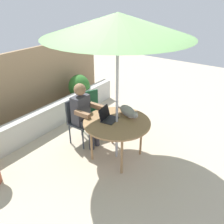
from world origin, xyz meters
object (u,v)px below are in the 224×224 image
Objects in this scene: patio_umbrella at (118,25)px; cat at (128,112)px; potted_plant_near_fence at (79,89)px; patio_table at (117,124)px; person_seated at (84,112)px; chair_occupied at (78,117)px; chair_empty at (91,109)px; laptop at (107,116)px.

cat is at bearing -10.02° from patio_umbrella.
cat is at bearing -114.74° from potted_plant_near_fence.
potted_plant_near_fence is at bearing 65.26° from cat.
person_seated reaches higher than patio_table.
chair_occupied is 0.72× the size of person_seated.
patio_umbrella is 1.98× the size of person_seated.
potted_plant_near_fence is (0.80, 1.05, -0.05)m from chair_empty.
laptop is 0.39× the size of potted_plant_near_fence.
cat is (0.32, -0.23, 0.02)m from laptop.
patio_umbrella is at bearing -90.00° from chair_occupied.
cat reaches higher than potted_plant_near_fence.
potted_plant_near_fence is (1.22, 1.07, -0.05)m from chair_occupied.
laptop reaches higher than chair_occupied.
person_seated is 3.72× the size of laptop.
person_seated is at bearing -134.68° from potted_plant_near_fence.
potted_plant_near_fence is (1.25, 1.79, -0.32)m from laptop.
patio_umbrella is at bearing -121.64° from potted_plant_near_fence.
cat reaches higher than chair_empty.
patio_table is 0.93× the size of person_seated.
cat is at bearing -35.65° from laptop.
potted_plant_near_fence is at bearing 41.40° from chair_occupied.
chair_empty is at bearing -127.10° from potted_plant_near_fence.
patio_umbrella reaches higher than chair_empty.
patio_umbrella reaches higher than patio_table.
cat is at bearing -73.39° from chair_occupied.
laptop is (-0.04, 0.18, 0.12)m from patio_table.
patio_table is 0.74m from person_seated.
laptop is (-0.04, 0.18, -1.48)m from patio_umbrella.
chair_occupied is at bearing 87.07° from laptop.
laptop is at bearing -93.75° from person_seated.
laptop is 0.56× the size of cat.
chair_empty is (0.42, 0.02, 0.00)m from chair_occupied.
person_seated is (0.00, -0.16, 0.17)m from chair_occupied.
patio_umbrella is at bearing 169.98° from cat.
patio_umbrella is (0.00, 0.00, 1.60)m from patio_table.
chair_empty is (0.42, 0.92, -1.75)m from patio_umbrella.
cat reaches higher than patio_table.
chair_occupied is 1.62m from potted_plant_near_fence.
patio_table is at bearing -90.00° from person_seated.
chair_occupied is 0.23m from person_seated.
patio_table is at bearing -121.64° from potted_plant_near_fence.
person_seated is (0.00, 0.74, -1.58)m from patio_umbrella.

